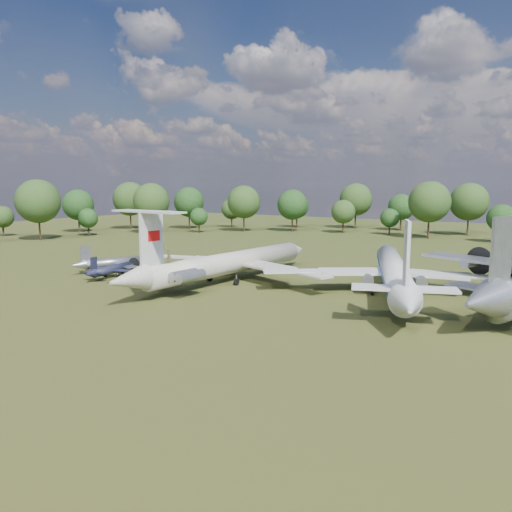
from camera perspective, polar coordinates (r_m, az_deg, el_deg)
The scene contains 6 objects.
ground at distance 76.63m, azimuth -2.72°, elevation -3.17°, with size 300.00×300.00×0.00m, color #273F15.
il62_airliner at distance 77.89m, azimuth -2.97°, elevation -1.26°, with size 36.10×46.94×4.60m, color beige, non-canonical shape.
tu104_jet at distance 71.15m, azimuth 15.47°, elevation -2.36°, with size 36.30×48.40×4.84m, color #BDBDBD, non-canonical shape.
small_prop_west at distance 84.92m, azimuth -16.12°, elevation -1.69°, with size 9.84×13.42×1.97m, color #161A32, non-canonical shape.
small_prop_northwest at distance 90.41m, azimuth -15.71°, elevation -0.95°, with size 12.00×16.36×2.40m, color #9A9CA1, non-canonical shape.
person_on_il62 at distance 68.15m, azimuth -9.96°, elevation -0.00°, with size 0.67×0.44×1.83m, color olive.
Camera 1 is at (43.57, -61.21, 15.10)m, focal length 35.00 mm.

